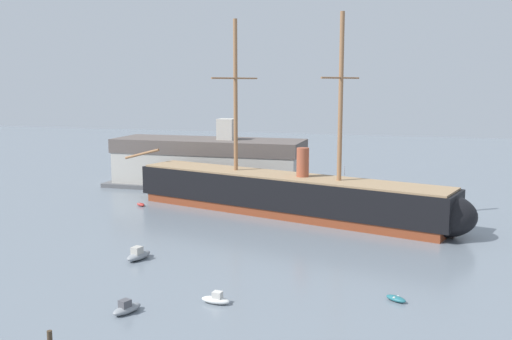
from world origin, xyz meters
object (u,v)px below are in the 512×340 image
Objects in this scene: tall_ship at (284,194)px; motorboat_near_centre at (216,299)px; motorboat_foreground_left at (127,308)px; dockside_warehouse_left at (209,163)px; dinghy_mid_right at (396,299)px; motorboat_mid_left at (138,255)px; sailboat_distant_centre at (342,202)px; dinghy_far_left at (141,204)px.

tall_ship is 38.84m from motorboat_near_centre.
dockside_warehouse_left is at bearing 103.96° from motorboat_foreground_left.
tall_ship is at bearing 83.85° from motorboat_foreground_left.
motorboat_near_centre is 1.27× the size of dinghy_mid_right.
motorboat_foreground_left reaches higher than motorboat_near_centre.
motorboat_mid_left is at bearing 142.28° from motorboat_near_centre.
tall_ship reaches higher than motorboat_mid_left.
motorboat_foreground_left is at bearing -103.55° from sailboat_distant_centre.
tall_ship is 30.36m from motorboat_mid_left.
dinghy_far_left is at bearing -178.65° from tall_ship.
dinghy_mid_right is 43.87m from sailboat_distant_centre.
dockside_warehouse_left is (-15.64, 62.89, 4.37)m from motorboat_foreground_left.
motorboat_foreground_left is 1.47× the size of dinghy_far_left.
tall_ship is at bearing -130.87° from sailboat_distant_centre.
sailboat_distant_centre reaches higher than motorboat_foreground_left.
motorboat_foreground_left is 1.13× the size of motorboat_near_centre.
dinghy_far_left is (-44.08, 32.67, -0.00)m from dinghy_mid_right.
dinghy_mid_right is at bearing -75.39° from sailboat_distant_centre.
dinghy_mid_right is (16.57, 5.40, -0.17)m from motorboat_near_centre.
sailboat_distant_centre reaches higher than motorboat_mid_left.
sailboat_distant_centre is at bearing 16.50° from dinghy_far_left.
motorboat_foreground_left is 47.16m from dinghy_far_left.
dockside_warehouse_left is (-20.29, 19.79, 1.51)m from tall_ship.
sailboat_distant_centre is 30.46m from dockside_warehouse_left.
dinghy_mid_right is at bearing -60.24° from tall_ship.
motorboat_mid_left is (-13.70, 10.60, 0.14)m from motorboat_near_centre.
motorboat_near_centre is at bearing 32.03° from motorboat_foreground_left.
motorboat_mid_left reaches higher than dinghy_mid_right.
motorboat_mid_left is at bearing 113.70° from motorboat_foreground_left.
motorboat_mid_left is at bearing -117.27° from sailboat_distant_centre.
dockside_warehouse_left reaches higher than motorboat_foreground_left.
dinghy_far_left is at bearing 115.65° from motorboat_foreground_left.
dockside_warehouse_left reaches higher than motorboat_mid_left.
tall_ship is 1.53× the size of dockside_warehouse_left.
dinghy_mid_right is at bearing 18.05° from motorboat_near_centre.
motorboat_mid_left is at bearing -63.31° from dinghy_far_left.
motorboat_foreground_left is at bearing -64.35° from dinghy_far_left.
sailboat_distant_centre is at bearing 83.44° from motorboat_near_centre.
motorboat_near_centre reaches higher than dinghy_far_left.
tall_ship is at bearing 1.35° from dinghy_far_left.
tall_ship is 43.44m from motorboat_foreground_left.
dinghy_mid_right is at bearing 22.58° from motorboat_foreground_left.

